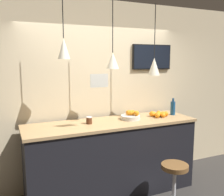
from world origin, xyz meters
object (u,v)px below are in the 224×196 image
at_px(bar_stool, 174,180).
at_px(mounted_tv, 152,57).
at_px(spread_jar, 89,120).
at_px(juice_bottle, 173,108).
at_px(fruit_bowl, 131,116).

distance_m(bar_stool, mounted_tv, 2.02).
relative_size(bar_stool, mounted_tv, 0.85).
relative_size(spread_jar, mounted_tv, 0.14).
distance_m(juice_bottle, spread_jar, 1.44).
distance_m(juice_bottle, mounted_tv, 0.93).
bearing_deg(juice_bottle, bar_stool, -124.33).
distance_m(bar_stool, spread_jar, 1.40).
height_order(bar_stool, fruit_bowl, fruit_bowl).
xyz_separation_m(bar_stool, mounted_tv, (0.34, 1.14, 1.63)).
relative_size(fruit_bowl, spread_jar, 2.91).
xyz_separation_m(spread_jar, mounted_tv, (1.27, 0.40, 0.89)).
height_order(fruit_bowl, mounted_tv, mounted_tv).
xyz_separation_m(fruit_bowl, mounted_tv, (0.60, 0.40, 0.89)).
xyz_separation_m(bar_stool, fruit_bowl, (-0.27, 0.74, 0.74)).
distance_m(fruit_bowl, juice_bottle, 0.78).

